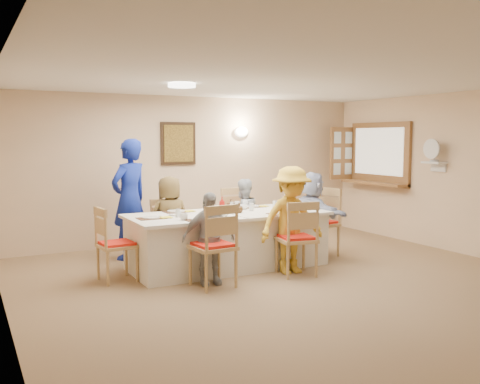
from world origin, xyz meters
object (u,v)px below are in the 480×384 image
chair_back_right (239,220)px  chair_left_end (117,244)px  chair_back_left (167,230)px  diner_back_left (170,219)px  diner_front_left (209,238)px  desk_fan (433,153)px  caregiver (130,199)px  chair_right_end (319,222)px  diner_right_end (312,214)px  dining_table (228,240)px  diner_front_right (291,220)px  chair_front_left (213,245)px  condiment_ketchup (222,205)px  diner_back_right (243,216)px  chair_front_right (296,237)px  serving_hatch (380,154)px

chair_back_right → chair_left_end: bearing=-156.8°
chair_back_left → diner_back_left: (-0.00, -0.12, 0.18)m
diner_front_left → desk_fan: bearing=9.6°
chair_back_left → caregiver: (-0.45, 0.35, 0.44)m
diner_front_left → caregiver: bearing=109.8°
diner_back_left → chair_back_left: bearing=-93.1°
chair_right_end → diner_right_end: 0.18m
dining_table → diner_front_right: (0.60, -0.68, 0.33)m
chair_front_left → condiment_ketchup: 1.06m
chair_back_left → diner_back_left: diner_back_left is taller
chair_front_left → chair_left_end: 1.24m
chair_back_left → condiment_ketchup: size_ratio=3.99×
chair_right_end → diner_front_left: size_ratio=0.91×
diner_back_right → condiment_ketchup: (-0.67, -0.63, 0.29)m
chair_front_right → chair_right_end: bearing=-129.6°
chair_back_left → chair_front_left: chair_front_left is taller
chair_back_left → chair_right_end: chair_right_end is taller
chair_back_right → chair_left_end: 2.29m
chair_front_left → desk_fan: bearing=-179.4°
chair_right_end → condiment_ketchup: (-1.62, 0.05, 0.36)m
diner_front_right → diner_front_left: bearing=-178.4°
diner_back_right → diner_front_left: 1.81m
chair_right_end → serving_hatch: bearing=105.7°
chair_front_left → diner_back_left: diner_back_left is taller
chair_back_left → condiment_ketchup: (0.53, -0.75, 0.42)m
chair_front_left → diner_front_right: 1.22m
serving_hatch → diner_back_left: serving_hatch is taller
chair_front_right → diner_back_right: 1.48m
chair_front_left → chair_front_right: chair_front_left is taller
chair_back_left → serving_hatch: bearing=4.0°
desk_fan → diner_front_right: bearing=-174.8°
serving_hatch → diner_back_left: 4.26m
dining_table → caregiver: size_ratio=1.55×
serving_hatch → diner_back_right: (-2.96, -0.25, -0.92)m
chair_left_end → diner_front_right: size_ratio=0.67×
chair_back_right → condiment_ketchup: (-0.67, -0.75, 0.37)m
chair_right_end → diner_back_right: diner_back_right is taller
chair_front_right → diner_front_right: size_ratio=0.70×
desk_fan → diner_right_end: (-2.03, 0.42, -0.90)m
desk_fan → diner_back_left: (-4.05, 1.10, -0.92)m
desk_fan → chair_back_right: 3.27m
diner_back_left → chair_back_right: bearing=-177.3°
chair_front_right → diner_front_right: 0.24m
serving_hatch → diner_right_end: size_ratio=1.16×
desk_fan → dining_table: size_ratio=0.11×
chair_front_right → diner_back_right: diner_back_right is taller
desk_fan → diner_front_left: (-4.05, -0.26, -0.98)m
chair_right_end → diner_back_left: (-2.15, 0.68, 0.11)m
desk_fan → chair_front_left: 4.20m
chair_front_right → diner_back_left: bearing=-40.6°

